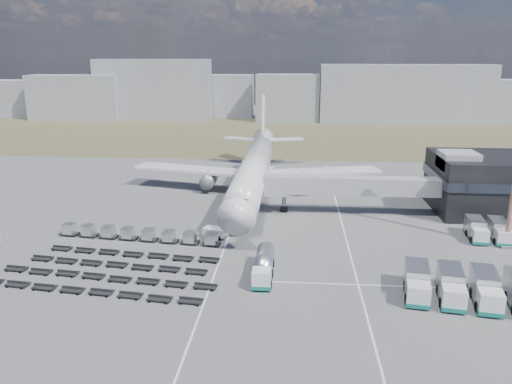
{
  "coord_description": "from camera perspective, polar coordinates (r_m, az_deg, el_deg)",
  "views": [
    {
      "loc": [
        7.86,
        -64.43,
        27.23
      ],
      "look_at": [
        1.33,
        18.94,
        4.0
      ],
      "focal_mm": 35.0,
      "sensor_mm": 36.0,
      "label": 1
    }
  ],
  "objects": [
    {
      "name": "ground",
      "position": [
        70.39,
        -2.3,
        -7.25
      ],
      "size": [
        420.0,
        420.0,
        0.0
      ],
      "primitive_type": "plane",
      "color": "#565659",
      "rests_on": "ground"
    },
    {
      "name": "grass_strip",
      "position": [
        176.72,
        1.89,
        6.65
      ],
      "size": [
        420.0,
        90.0,
        0.01
      ],
      "primitive_type": "cube",
      "color": "#4D4A2E",
      "rests_on": "ground"
    },
    {
      "name": "lane_markings",
      "position": [
        72.74,
        5.69,
        -6.54
      ],
      "size": [
        47.12,
        110.0,
        0.01
      ],
      "color": "silver",
      "rests_on": "ground"
    },
    {
      "name": "jet_bridge",
      "position": [
        88.07,
        9.57,
        0.72
      ],
      "size": [
        30.3,
        3.8,
        7.05
      ],
      "color": "#939399",
      "rests_on": "ground"
    },
    {
      "name": "airliner",
      "position": [
        99.57,
        -0.16,
        2.8
      ],
      "size": [
        51.59,
        64.53,
        17.62
      ],
      "color": "silver",
      "rests_on": "ground"
    },
    {
      "name": "skyline",
      "position": [
        214.17,
        -1.91,
        10.87
      ],
      "size": [
        319.57,
        26.68,
        25.08
      ],
      "color": "#8F929C",
      "rests_on": "ground"
    },
    {
      "name": "fuel_tanker",
      "position": [
        63.56,
        0.86,
        -8.37
      ],
      "size": [
        2.43,
        9.24,
        2.98
      ],
      "rotation": [
        0.0,
        0.0,
        -0.01
      ],
      "color": "silver",
      "rests_on": "ground"
    },
    {
      "name": "pushback_tug",
      "position": [
        76.86,
        -4.69,
        -4.66
      ],
      "size": [
        3.95,
        2.99,
        1.56
      ],
      "primitive_type": "cube",
      "rotation": [
        0.0,
        0.0,
        -0.33
      ],
      "color": "silver",
      "rests_on": "ground"
    },
    {
      "name": "catering_truck",
      "position": [
        106.67,
        1.0,
        1.64
      ],
      "size": [
        3.81,
        7.31,
        3.2
      ],
      "rotation": [
        0.0,
        0.0,
        -0.14
      ],
      "color": "silver",
      "rests_on": "ground"
    },
    {
      "name": "service_trucks_near",
      "position": [
        62.4,
        23.1,
        -10.0
      ],
      "size": [
        14.85,
        9.78,
        3.06
      ],
      "rotation": [
        0.0,
        0.0,
        -0.17
      ],
      "color": "silver",
      "rests_on": "ground"
    },
    {
      "name": "service_trucks_far",
      "position": [
        84.34,
        27.13,
        -4.04
      ],
      "size": [
        12.75,
        7.9,
        2.7
      ],
      "rotation": [
        0.0,
        0.0,
        -0.1
      ],
      "color": "silver",
      "rests_on": "ground"
    },
    {
      "name": "uld_row",
      "position": [
        77.46,
        -13.31,
        -4.69
      ],
      "size": [
        25.43,
        4.39,
        1.72
      ],
      "rotation": [
        0.0,
        0.0,
        -0.11
      ],
      "color": "black",
      "rests_on": "ground"
    },
    {
      "name": "baggage_dollies",
      "position": [
        67.5,
        -16.44,
        -8.64
      ],
      "size": [
        29.76,
        16.14,
        0.66
      ],
      "rotation": [
        0.0,
        0.0,
        -0.12
      ],
      "color": "black",
      "rests_on": "ground"
    }
  ]
}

